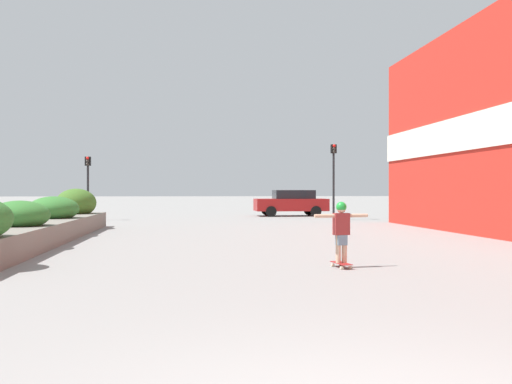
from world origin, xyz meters
TOP-DOWN VIEW (x-y plane):
  - planter_box at (-5.42, 13.80)m, footprint 1.87×14.56m
  - skateboard at (1.77, 7.44)m, footprint 0.30×0.65m
  - skateboarder at (1.77, 7.44)m, footprint 1.09×0.23m
  - car_leftmost at (4.84, 29.65)m, footprint 4.18×2.06m
  - car_center_left at (16.46, 32.85)m, footprint 4.59×1.88m
  - traffic_light_left at (-6.13, 25.94)m, footprint 0.28×0.30m
  - traffic_light_right at (6.20, 25.13)m, footprint 0.28×0.30m

SIDE VIEW (x-z plane):
  - skateboard at x=1.77m, z-range 0.02..0.12m
  - planter_box at x=-5.42m, z-range -0.24..1.32m
  - car_center_left at x=16.46m, z-range 0.06..1.47m
  - car_leftmost at x=4.84m, z-range 0.04..1.55m
  - skateboarder at x=1.77m, z-range 0.22..1.39m
  - traffic_light_left at x=-6.13m, z-range 0.60..3.78m
  - traffic_light_right at x=6.20m, z-range 0.67..4.51m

